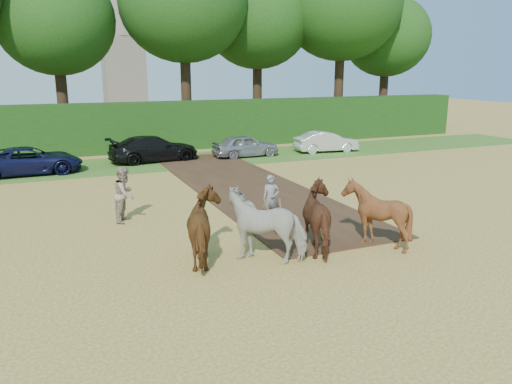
# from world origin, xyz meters

# --- Properties ---
(ground) EXTENTS (120.00, 120.00, 0.00)m
(ground) POSITION_xyz_m (0.00, 0.00, 0.00)
(ground) COLOR gold
(ground) RESTS_ON ground
(earth_strip) EXTENTS (4.50, 17.00, 0.05)m
(earth_strip) POSITION_xyz_m (1.50, 7.00, 0.03)
(earth_strip) COLOR #472D1C
(earth_strip) RESTS_ON ground
(grass_verge) EXTENTS (50.00, 5.00, 0.03)m
(grass_verge) POSITION_xyz_m (0.00, 14.00, 0.01)
(grass_verge) COLOR #38601E
(grass_verge) RESTS_ON ground
(hedgerow) EXTENTS (46.00, 1.60, 3.00)m
(hedgerow) POSITION_xyz_m (0.00, 18.50, 1.50)
(hedgerow) COLOR #14380F
(hedgerow) RESTS_ON ground
(spectator_near) EXTENTS (1.07, 1.14, 1.86)m
(spectator_near) POSITION_xyz_m (-4.07, 3.81, 0.93)
(spectator_near) COLOR #C3AE99
(spectator_near) RESTS_ON ground
(plough_team) EXTENTS (6.51, 4.55, 1.90)m
(plough_team) POSITION_xyz_m (-0.24, -1.05, 0.94)
(plough_team) COLOR brown
(plough_team) RESTS_ON ground
(parked_cars) EXTENTS (29.08, 3.54, 1.42)m
(parked_cars) POSITION_xyz_m (-3.03, 13.84, 0.68)
(parked_cars) COLOR silver
(parked_cars) RESTS_ON ground
(treeline) EXTENTS (48.70, 10.60, 14.21)m
(treeline) POSITION_xyz_m (-1.69, 21.69, 8.97)
(treeline) COLOR #382616
(treeline) RESTS_ON ground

